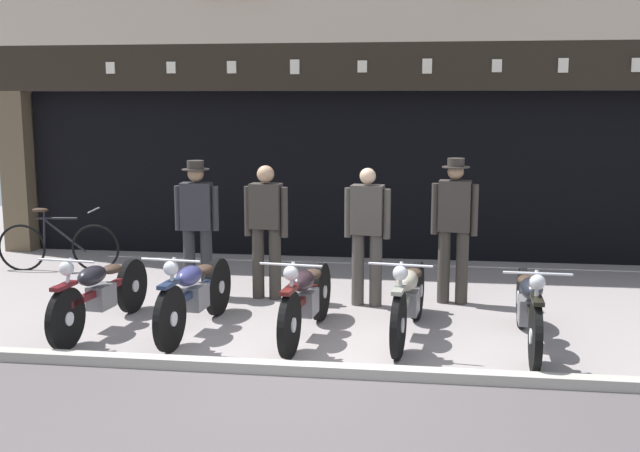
% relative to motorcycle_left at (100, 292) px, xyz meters
% --- Properties ---
extents(ground, '(23.68, 22.00, 0.18)m').
position_rel_motorcycle_left_xyz_m(ground, '(2.48, -2.11, -0.46)').
color(ground, gray).
extents(shop_facade, '(11.98, 4.42, 6.40)m').
position_rel_motorcycle_left_xyz_m(shop_facade, '(2.48, 5.88, 1.31)').
color(shop_facade, black).
rests_on(shop_facade, ground).
extents(motorcycle_left, '(0.62, 2.02, 0.91)m').
position_rel_motorcycle_left_xyz_m(motorcycle_left, '(0.00, 0.00, 0.00)').
color(motorcycle_left, black).
rests_on(motorcycle_left, ground).
extents(motorcycle_center_left, '(0.62, 1.99, 0.93)m').
position_rel_motorcycle_left_xyz_m(motorcycle_center_left, '(1.04, 0.06, 0.01)').
color(motorcycle_center_left, black).
rests_on(motorcycle_center_left, ground).
extents(motorcycle_center, '(0.62, 1.97, 0.92)m').
position_rel_motorcycle_left_xyz_m(motorcycle_center, '(2.25, 0.03, 0.01)').
color(motorcycle_center, black).
rests_on(motorcycle_center, ground).
extents(motorcycle_center_right, '(0.62, 2.04, 0.93)m').
position_rel_motorcycle_left_xyz_m(motorcycle_center_right, '(3.31, 0.19, 0.01)').
color(motorcycle_center_right, black).
rests_on(motorcycle_center_right, ground).
extents(motorcycle_right, '(0.62, 2.08, 0.93)m').
position_rel_motorcycle_left_xyz_m(motorcycle_right, '(4.52, 0.02, 0.01)').
color(motorcycle_right, black).
rests_on(motorcycle_right, ground).
extents(salesman_left, '(0.56, 0.34, 1.72)m').
position_rel_motorcycle_left_xyz_m(salesman_left, '(0.62, 1.58, 0.54)').
color(salesman_left, '#2D2D33').
rests_on(salesman_left, ground).
extents(shopkeeper_center, '(0.56, 0.26, 1.68)m').
position_rel_motorcycle_left_xyz_m(shopkeeper_center, '(1.52, 1.54, 0.51)').
color(shopkeeper_center, '#38332D').
rests_on(shopkeeper_center, ground).
extents(salesman_right, '(0.56, 0.27, 1.68)m').
position_rel_motorcycle_left_xyz_m(salesman_right, '(2.78, 1.39, 0.51)').
color(salesman_right, '#47423D').
rests_on(salesman_right, ground).
extents(assistant_far_right, '(0.56, 0.33, 1.78)m').
position_rel_motorcycle_left_xyz_m(assistant_far_right, '(3.82, 1.64, 0.57)').
color(assistant_far_right, '#38332D').
rests_on(assistant_far_right, ground).
extents(advert_board_near, '(0.78, 0.03, 1.09)m').
position_rel_motorcycle_left_xyz_m(advert_board_near, '(0.04, 4.28, 1.30)').
color(advert_board_near, beige).
extents(leaning_bicycle, '(1.77, 0.50, 0.94)m').
position_rel_motorcycle_left_xyz_m(leaning_bicycle, '(-1.82, 2.69, -0.05)').
color(leaning_bicycle, black).
rests_on(leaning_bicycle, ground).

